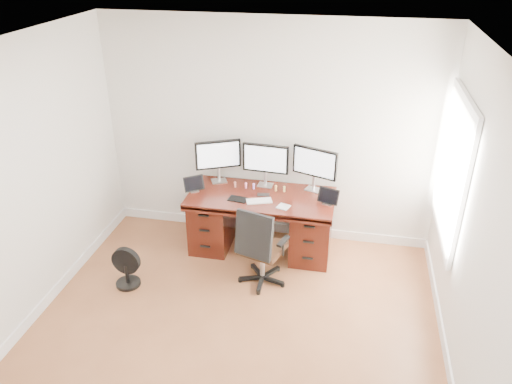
% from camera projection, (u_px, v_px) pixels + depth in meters
% --- Properties ---
extents(ground, '(4.50, 4.50, 0.00)m').
position_uv_depth(ground, '(224.00, 357.00, 4.58)').
color(ground, brown).
rests_on(ground, ground).
extents(back_wall, '(4.00, 0.10, 2.70)m').
position_uv_depth(back_wall, '(269.00, 134.00, 5.91)').
color(back_wall, silver).
rests_on(back_wall, ground).
extents(right_wall, '(0.10, 4.50, 2.70)m').
position_uv_depth(right_wall, '(483.00, 253.00, 3.69)').
color(right_wall, silver).
rests_on(right_wall, ground).
extents(desk, '(1.70, 0.80, 0.75)m').
position_uv_depth(desk, '(261.00, 220.00, 5.98)').
color(desk, '#41150D').
rests_on(desk, ground).
extents(office_chair, '(0.63, 0.63, 0.95)m').
position_uv_depth(office_chair, '(261.00, 259.00, 5.42)').
color(office_chair, black).
rests_on(office_chair, ground).
extents(floor_fan, '(0.32, 0.27, 0.46)m').
position_uv_depth(floor_fan, '(126.00, 268.00, 5.42)').
color(floor_fan, black).
rests_on(floor_fan, ground).
extents(monitor_left, '(0.51, 0.27, 0.53)m').
position_uv_depth(monitor_left, '(218.00, 156.00, 5.98)').
color(monitor_left, silver).
rests_on(monitor_left, desk).
extents(monitor_center, '(0.55, 0.15, 0.53)m').
position_uv_depth(monitor_center, '(266.00, 160.00, 5.87)').
color(monitor_center, silver).
rests_on(monitor_center, desk).
extents(monitor_right, '(0.53, 0.22, 0.53)m').
position_uv_depth(monitor_right, '(315.00, 164.00, 5.77)').
color(monitor_right, silver).
rests_on(monitor_right, desk).
extents(tablet_left, '(0.23, 0.20, 0.19)m').
position_uv_depth(tablet_left, '(194.00, 185.00, 5.85)').
color(tablet_left, silver).
rests_on(tablet_left, desk).
extents(tablet_right, '(0.25, 0.14, 0.19)m').
position_uv_depth(tablet_right, '(328.00, 197.00, 5.58)').
color(tablet_right, silver).
rests_on(tablet_right, desk).
extents(keyboard, '(0.31, 0.21, 0.01)m').
position_uv_depth(keyboard, '(259.00, 201.00, 5.66)').
color(keyboard, white).
rests_on(keyboard, desk).
extents(trackpad, '(0.16, 0.16, 0.01)m').
position_uv_depth(trackpad, '(283.00, 207.00, 5.55)').
color(trackpad, silver).
rests_on(trackpad, desk).
extents(drawing_tablet, '(0.23, 0.17, 0.01)m').
position_uv_depth(drawing_tablet, '(238.00, 199.00, 5.71)').
color(drawing_tablet, black).
rests_on(drawing_tablet, desk).
extents(phone, '(0.15, 0.09, 0.01)m').
position_uv_depth(phone, '(263.00, 195.00, 5.81)').
color(phone, black).
rests_on(phone, desk).
extents(figurine_brown, '(0.03, 0.03, 0.08)m').
position_uv_depth(figurine_brown, '(235.00, 184.00, 5.97)').
color(figurine_brown, '#9A5648').
rests_on(figurine_brown, desk).
extents(figurine_pink, '(0.03, 0.03, 0.08)m').
position_uv_depth(figurine_pink, '(246.00, 185.00, 5.94)').
color(figurine_pink, pink).
rests_on(figurine_pink, desk).
extents(figurine_purple, '(0.03, 0.03, 0.08)m').
position_uv_depth(figurine_purple, '(254.00, 186.00, 5.93)').
color(figurine_purple, '#A573DF').
rests_on(figurine_purple, desk).
extents(figurine_orange, '(0.03, 0.03, 0.08)m').
position_uv_depth(figurine_orange, '(276.00, 188.00, 5.88)').
color(figurine_orange, '#E8A750').
rests_on(figurine_orange, desk).
extents(figurine_yellow, '(0.03, 0.03, 0.08)m').
position_uv_depth(figurine_yellow, '(284.00, 189.00, 5.86)').
color(figurine_yellow, tan).
rests_on(figurine_yellow, desk).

